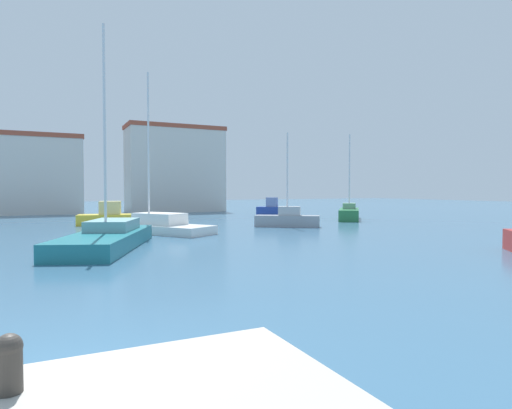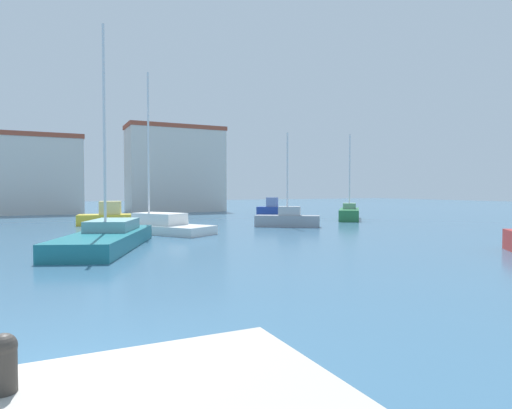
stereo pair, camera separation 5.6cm
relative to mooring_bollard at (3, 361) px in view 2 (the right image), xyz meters
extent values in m
plane|color=#38607F|center=(15.17, 21.91, -1.23)|extent=(160.00, 160.00, 0.00)
cylinder|color=#38332D|center=(0.00, 0.00, -0.08)|extent=(0.22, 0.22, 0.40)
sphere|color=#38332D|center=(0.00, 0.00, 0.12)|extent=(0.23, 0.23, 0.23)
cube|color=white|center=(6.13, 23.19, -0.96)|extent=(6.97, 8.76, 0.54)
cube|color=silver|center=(6.63, 22.43, -0.33)|extent=(3.18, 3.54, 0.71)
cylinder|color=silver|center=(6.13, 23.19, 4.05)|extent=(0.12, 0.12, 9.49)
cube|color=#1E707A|center=(2.74, 16.56, -0.86)|extent=(5.74, 9.06, 0.72)
cube|color=#6B9CA2|center=(3.22, 17.72, -0.25)|extent=(3.00, 3.69, 0.51)
cylinder|color=silver|center=(2.74, 16.56, 4.23)|extent=(0.12, 0.12, 9.47)
cube|color=gray|center=(16.02, 22.91, -0.81)|extent=(4.48, 3.68, 0.83)
cube|color=#ADB0B5|center=(16.15, 22.82, -0.07)|extent=(1.77, 1.62, 0.65)
cylinder|color=silver|center=(16.02, 22.91, 2.60)|extent=(0.12, 0.12, 5.98)
cube|color=#233D93|center=(21.04, 33.51, -0.74)|extent=(3.86, 3.57, 0.98)
cube|color=#6E7DB1|center=(20.60, 33.89, 0.23)|extent=(1.37, 1.36, 0.95)
cube|color=gold|center=(5.37, 30.33, -0.82)|extent=(6.31, 3.04, 0.81)
cube|color=#DFCD77|center=(4.71, 30.46, 0.08)|extent=(1.80, 1.72, 1.00)
cube|color=#28703D|center=(24.84, 27.04, -0.74)|extent=(5.34, 6.05, 0.96)
cube|color=gray|center=(24.99, 27.23, -0.01)|extent=(1.92, 2.00, 0.52)
cylinder|color=silver|center=(24.84, 27.04, 3.09)|extent=(0.12, 0.12, 6.70)
cube|color=beige|center=(-1.07, 50.27, 2.91)|extent=(10.21, 7.16, 8.28)
cube|color=#9E4733|center=(-1.07, 50.27, 7.30)|extent=(10.42, 7.31, 0.50)
cube|color=beige|center=(14.56, 47.78, 3.73)|extent=(11.40, 5.12, 9.92)
cube|color=#9E4733|center=(14.56, 47.78, 8.94)|extent=(11.63, 5.23, 0.50)
camera|label=1|loc=(0.31, -4.24, 1.48)|focal=30.35mm
camera|label=2|loc=(0.36, -4.27, 1.48)|focal=30.35mm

